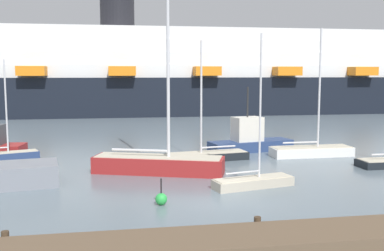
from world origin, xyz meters
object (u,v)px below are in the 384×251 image
(sailboat_5, at_px, (3,156))
(fishing_boat_1, at_px, (249,140))
(sailboat_2, at_px, (312,150))
(cruise_ship, at_px, (233,76))
(channel_buoy_1, at_px, (161,199))
(sailboat_3, at_px, (253,180))
(sailboat_0, at_px, (159,160))
(sailboat_4, at_px, (207,155))

(sailboat_5, xyz_separation_m, fishing_boat_1, (16.90, 1.13, 0.46))
(sailboat_2, bearing_deg, cruise_ship, 83.01)
(sailboat_5, bearing_deg, channel_buoy_1, -70.16)
(sailboat_3, distance_m, cruise_ship, 44.45)
(fishing_boat_1, bearing_deg, sailboat_0, 27.94)
(channel_buoy_1, bearing_deg, cruise_ship, 71.16)
(sailboat_2, relative_size, cruise_ship, 0.09)
(sailboat_2, relative_size, sailboat_3, 1.14)
(sailboat_2, xyz_separation_m, sailboat_4, (-7.41, -0.26, -0.06))
(cruise_ship, bearing_deg, sailboat_0, -110.29)
(sailboat_2, xyz_separation_m, sailboat_3, (-6.56, -7.52, -0.07))
(fishing_boat_1, height_order, cruise_ship, cruise_ship)
(channel_buoy_1, bearing_deg, sailboat_5, 128.73)
(channel_buoy_1, bearing_deg, sailboat_4, 67.04)
(channel_buoy_1, bearing_deg, fishing_boat_1, 57.90)
(fishing_boat_1, xyz_separation_m, channel_buoy_1, (-7.82, -12.46, -0.57))
(sailboat_0, height_order, sailboat_3, sailboat_0)
(sailboat_3, distance_m, sailboat_4, 7.31)
(sailboat_4, bearing_deg, fishing_boat_1, -151.24)
(sailboat_2, height_order, channel_buoy_1, sailboat_2)
(sailboat_2, bearing_deg, sailboat_4, -178.59)
(sailboat_2, xyz_separation_m, channel_buoy_1, (-11.44, -9.77, -0.17))
(channel_buoy_1, bearing_deg, sailboat_0, 85.25)
(sailboat_5, height_order, cruise_ship, cruise_ship)
(sailboat_4, xyz_separation_m, cruise_ship, (11.38, 35.64, 4.91))
(sailboat_4, relative_size, cruise_ship, 0.08)
(fishing_boat_1, bearing_deg, sailboat_3, 61.47)
(sailboat_4, bearing_deg, sailboat_5, -17.06)
(sailboat_2, xyz_separation_m, cruise_ship, (3.97, 35.39, 4.85))
(sailboat_0, relative_size, sailboat_3, 1.96)
(sailboat_2, relative_size, channel_buoy_1, 7.43)
(sailboat_2, distance_m, channel_buoy_1, 15.04)
(sailboat_4, distance_m, channel_buoy_1, 10.33)
(sailboat_3, height_order, cruise_ship, cruise_ship)
(sailboat_0, distance_m, sailboat_3, 5.92)
(sailboat_2, bearing_deg, sailboat_3, -131.71)
(sailboat_0, distance_m, sailboat_2, 11.47)
(sailboat_4, bearing_deg, sailboat_3, 87.48)
(fishing_boat_1, height_order, channel_buoy_1, fishing_boat_1)
(sailboat_5, height_order, fishing_boat_1, sailboat_5)
(sailboat_3, xyz_separation_m, fishing_boat_1, (2.94, 10.21, 0.48))
(sailboat_5, bearing_deg, fishing_boat_1, -15.08)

